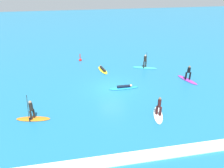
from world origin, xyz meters
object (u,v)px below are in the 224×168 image
object	(u,v)px
surfer_on_orange_board	(32,115)
surfer_on_purple_board	(188,77)
surfer_on_teal_board	(145,65)
surfer_on_yellow_board	(103,70)
surfer_on_white_board	(159,111)
marker_buoy	(80,60)
surfer_on_blue_board	(124,87)

from	to	relation	value
surfer_on_orange_board	surfer_on_purple_board	bearing A→B (deg)	-153.93
surfer_on_teal_board	surfer_on_yellow_board	world-z (taller)	surfer_on_teal_board
surfer_on_orange_board	surfer_on_white_board	bearing A→B (deg)	-177.41
surfer_on_orange_board	surfer_on_white_board	xyz separation A→B (m)	(10.37, -1.37, -0.00)
surfer_on_white_board	marker_buoy	world-z (taller)	surfer_on_white_board
surfer_on_teal_board	surfer_on_orange_board	distance (m)	15.52
surfer_on_yellow_board	surfer_on_purple_board	bearing A→B (deg)	-128.14
surfer_on_teal_board	marker_buoy	distance (m)	9.05
surfer_on_orange_board	surfer_on_purple_board	xyz separation A→B (m)	(16.23, 4.65, 0.00)
surfer_on_yellow_board	marker_buoy	bearing A→B (deg)	20.74
surfer_on_teal_board	surfer_on_orange_board	world-z (taller)	surfer_on_orange_board
surfer_on_teal_board	surfer_on_orange_board	xyz separation A→B (m)	(-12.61, -9.05, -0.05)
surfer_on_teal_board	surfer_on_yellow_board	size ratio (longest dim) A/B	1.13
surfer_on_blue_board	marker_buoy	bearing A→B (deg)	113.47
surfer_on_blue_board	surfer_on_orange_board	bearing A→B (deg)	-155.39
surfer_on_teal_board	surfer_on_white_board	distance (m)	10.65
surfer_on_teal_board	surfer_on_white_board	bearing A→B (deg)	-80.99
surfer_on_teal_board	surfer_on_blue_board	world-z (taller)	surfer_on_teal_board
surfer_on_purple_board	surfer_on_blue_board	bearing A→B (deg)	77.29
surfer_on_orange_board	surfer_on_white_board	distance (m)	10.46
surfer_on_blue_board	surfer_on_yellow_board	bearing A→B (deg)	105.97
surfer_on_purple_board	marker_buoy	xyz separation A→B (m)	(-11.60, 8.64, -0.26)
surfer_on_orange_board	surfer_on_yellow_board	distance (m)	11.68
surfer_on_white_board	surfer_on_teal_board	bearing A→B (deg)	4.98
marker_buoy	surfer_on_orange_board	bearing A→B (deg)	-109.20
surfer_on_orange_board	surfer_on_white_board	size ratio (longest dim) A/B	1.06
marker_buoy	surfer_on_white_board	bearing A→B (deg)	-68.58
surfer_on_blue_board	surfer_on_purple_board	xyz separation A→B (m)	(7.54, 0.64, 0.30)
surfer_on_orange_board	surfer_on_purple_board	distance (m)	16.88
surfer_on_orange_board	marker_buoy	world-z (taller)	surfer_on_orange_board
surfer_on_orange_board	marker_buoy	bearing A→B (deg)	-99.11
surfer_on_teal_board	surfer_on_purple_board	distance (m)	5.70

